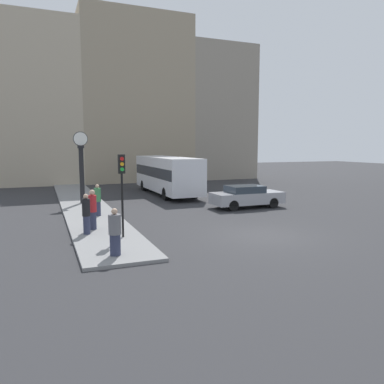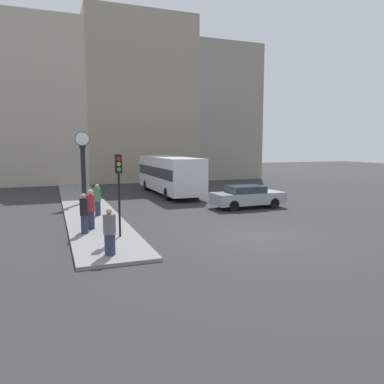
% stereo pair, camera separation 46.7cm
% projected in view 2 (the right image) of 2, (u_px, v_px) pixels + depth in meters
% --- Properties ---
extents(ground_plane, '(120.00, 120.00, 0.00)m').
position_uv_depth(ground_plane, '(260.00, 236.00, 16.00)').
color(ground_plane, '#2D2D30').
extents(sidewalk_corner, '(2.77, 27.31, 0.12)m').
position_uv_depth(sidewalk_corner, '(84.00, 203.00, 24.61)').
color(sidewalk_corner, gray).
rests_on(sidewalk_corner, ground_plane).
extents(building_row, '(29.46, 5.00, 17.42)m').
position_uv_depth(building_row, '(130.00, 104.00, 39.75)').
color(building_row, '#B7A88E').
rests_on(building_row, ground_plane).
extents(sedan_car, '(4.47, 1.79, 1.39)m').
position_uv_depth(sedan_car, '(247.00, 196.00, 23.09)').
color(sedan_car, '#9E9EA3').
rests_on(sedan_car, ground_plane).
extents(bus_distant, '(2.51, 9.88, 2.95)m').
position_uv_depth(bus_distant, '(169.00, 173.00, 29.47)').
color(bus_distant, silver).
rests_on(bus_distant, ground_plane).
extents(traffic_light_near, '(0.26, 0.24, 3.36)m').
position_uv_depth(traffic_light_near, '(119.00, 178.00, 15.06)').
color(traffic_light_near, black).
rests_on(traffic_light_near, sidewalk_corner).
extents(street_clock, '(0.91, 0.38, 4.60)m').
position_uv_depth(street_clock, '(83.00, 167.00, 24.29)').
color(street_clock, black).
rests_on(street_clock, sidewalk_corner).
extents(pedestrian_green_hoodie, '(0.35, 0.35, 1.68)m').
position_uv_depth(pedestrian_green_hoodie, '(98.00, 200.00, 19.92)').
color(pedestrian_green_hoodie, '#2D334C').
rests_on(pedestrian_green_hoodie, sidewalk_corner).
extents(pedestrian_red_top, '(0.36, 0.36, 1.78)m').
position_uv_depth(pedestrian_red_top, '(91.00, 209.00, 16.65)').
color(pedestrian_red_top, '#2D334C').
rests_on(pedestrian_red_top, sidewalk_corner).
extents(pedestrian_grey_jacket, '(0.43, 0.43, 1.62)m').
position_uv_depth(pedestrian_grey_jacket, '(110.00, 232.00, 12.71)').
color(pedestrian_grey_jacket, '#2D334C').
rests_on(pedestrian_grey_jacket, sidewalk_corner).
extents(pedestrian_black_jacket, '(0.33, 0.33, 1.71)m').
position_uv_depth(pedestrian_black_jacket, '(84.00, 214.00, 15.78)').
color(pedestrian_black_jacket, '#2D334C').
rests_on(pedestrian_black_jacket, sidewalk_corner).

